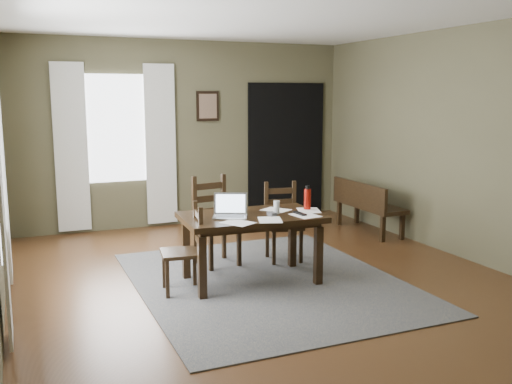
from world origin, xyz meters
name	(u,v)px	position (x,y,z in m)	size (l,w,h in m)	color
ground	(267,282)	(0.00, 0.00, -0.01)	(5.00, 6.00, 0.01)	#492C16
room_shell	(268,106)	(0.00, 0.00, 1.80)	(5.02, 6.02, 2.71)	brown
rug	(267,281)	(0.00, 0.00, 0.01)	(2.60, 3.20, 0.01)	#474747
dining_table	(251,223)	(-0.15, 0.08, 0.63)	(1.44, 0.91, 0.70)	black
chair_end	(186,250)	(-0.85, 0.03, 0.43)	(0.43, 0.43, 0.86)	black
chair_back_left	(215,222)	(-0.28, 0.82, 0.49)	(0.50, 0.50, 1.00)	black
chair_back_right	(283,223)	(0.50, 0.67, 0.44)	(0.46, 0.46, 0.90)	black
bench	(366,202)	(2.16, 1.45, 0.43)	(0.41, 1.28, 0.72)	black
laptop	(230,211)	(-0.38, 0.07, 0.77)	(0.41, 0.38, 0.23)	#B7B7BC
computer_mouse	(272,214)	(0.02, -0.06, 0.73)	(0.06, 0.11, 0.04)	#3F3F42
tv_remote	(300,214)	(0.31, -0.11, 0.72)	(0.05, 0.19, 0.02)	black
drinking_glass	(277,207)	(0.10, 0.01, 0.78)	(0.06, 0.06, 0.14)	silver
water_bottle	(307,198)	(0.51, 0.09, 0.83)	(0.08, 0.08, 0.26)	#B1170D
paper_a	(238,223)	(-0.41, -0.23, 0.71)	(0.22, 0.29, 0.00)	white
paper_b	(305,215)	(0.34, -0.18, 0.71)	(0.22, 0.29, 0.00)	white
paper_c	(276,210)	(0.18, 0.19, 0.71)	(0.21, 0.27, 0.00)	white
paper_d	(309,210)	(0.49, 0.03, 0.71)	(0.22, 0.29, 0.00)	white
paper_e	(270,220)	(-0.08, -0.23, 0.71)	(0.22, 0.29, 0.00)	white
window_back	(116,128)	(-1.00, 2.97, 1.45)	(1.00, 0.01, 1.50)	white
curtain_left_near	(0,193)	(-2.44, -0.62, 1.20)	(0.03, 0.48, 2.30)	silver
curtain_left_far	(3,167)	(-2.44, 1.02, 1.20)	(0.03, 0.48, 2.30)	silver
curtain_back_left	(71,148)	(-1.62, 2.94, 1.20)	(0.44, 0.03, 2.30)	silver
curtain_back_right	(161,145)	(-0.38, 2.94, 1.20)	(0.44, 0.03, 2.30)	silver
framed_picture	(208,106)	(0.35, 2.97, 1.75)	(0.34, 0.03, 0.44)	black
doorway_back	(286,150)	(1.65, 2.97, 1.05)	(1.30, 0.03, 2.10)	black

